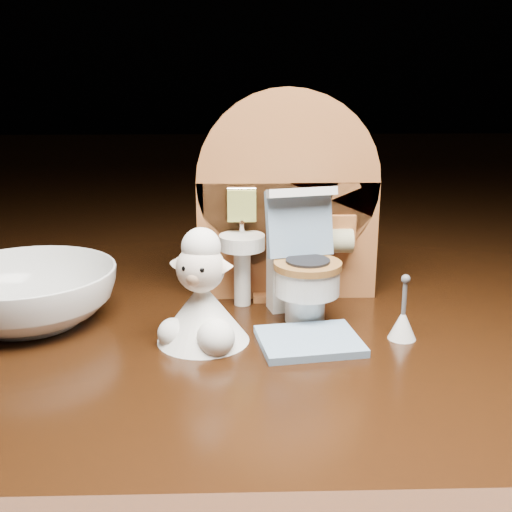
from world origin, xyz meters
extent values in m
cube|color=black|center=(0.00, 0.00, -0.05)|extent=(2.50, 2.50, 0.10)
cube|color=#A96131|center=(0.00, 0.07, 0.04)|extent=(0.13, 0.02, 0.09)
cylinder|color=#A96131|center=(0.00, 0.07, 0.09)|extent=(0.13, 0.02, 0.13)
cube|color=#A96131|center=(0.00, 0.07, 0.00)|extent=(0.05, 0.04, 0.01)
cylinder|color=white|center=(-0.03, 0.05, 0.02)|extent=(0.01, 0.01, 0.04)
cylinder|color=white|center=(-0.03, 0.04, 0.05)|extent=(0.03, 0.03, 0.01)
cylinder|color=silver|center=(-0.03, 0.05, 0.06)|extent=(0.00, 0.00, 0.01)
cube|color=#979D46|center=(-0.03, 0.05, 0.07)|extent=(0.02, 0.01, 0.02)
cube|color=#A96131|center=(0.04, 0.06, 0.05)|extent=(0.02, 0.01, 0.02)
cylinder|color=#BEBA8A|center=(0.04, 0.05, 0.05)|extent=(0.02, 0.02, 0.02)
cylinder|color=white|center=(0.01, 0.02, 0.01)|extent=(0.03, 0.03, 0.02)
cylinder|color=white|center=(0.01, 0.01, 0.03)|extent=(0.04, 0.04, 0.02)
cylinder|color=#905B28|center=(0.01, 0.01, 0.04)|extent=(0.04, 0.04, 0.00)
cube|color=white|center=(0.00, 0.04, 0.03)|extent=(0.04, 0.02, 0.05)
cube|color=#7291AF|center=(0.01, 0.03, 0.06)|extent=(0.05, 0.03, 0.05)
cube|color=white|center=(0.01, 0.03, 0.09)|extent=(0.05, 0.02, 0.01)
cylinder|color=#8EAF3D|center=(0.01, 0.04, 0.06)|extent=(0.01, 0.01, 0.01)
cube|color=#7291AF|center=(0.01, -0.02, 0.00)|extent=(0.07, 0.06, 0.00)
cone|color=white|center=(0.07, -0.02, 0.01)|extent=(0.02, 0.02, 0.02)
cylinder|color=#59595B|center=(0.07, -0.02, 0.03)|extent=(0.00, 0.00, 0.02)
sphere|color=#59595B|center=(0.07, -0.02, 0.04)|extent=(0.01, 0.01, 0.01)
cone|color=white|center=(-0.06, -0.02, 0.02)|extent=(0.06, 0.06, 0.04)
sphere|color=white|center=(-0.05, -0.03, 0.01)|extent=(0.02, 0.02, 0.02)
sphere|color=white|center=(-0.08, -0.02, 0.01)|extent=(0.02, 0.02, 0.02)
sphere|color=#F5E1CD|center=(-0.06, -0.02, 0.05)|extent=(0.03, 0.03, 0.03)
sphere|color=tan|center=(-0.06, -0.03, 0.05)|extent=(0.01, 0.01, 0.01)
sphere|color=white|center=(-0.06, -0.02, 0.06)|extent=(0.02, 0.02, 0.02)
cone|color=#F5E1CD|center=(-0.07, -0.01, 0.05)|extent=(0.02, 0.01, 0.01)
cone|color=#F5E1CD|center=(-0.05, -0.02, 0.05)|extent=(0.02, 0.01, 0.01)
sphere|color=black|center=(-0.07, -0.03, 0.05)|extent=(0.00, 0.00, 0.00)
sphere|color=black|center=(-0.06, -0.03, 0.05)|extent=(0.00, 0.00, 0.00)
imported|color=white|center=(-0.18, 0.02, 0.02)|extent=(0.15, 0.15, 0.04)
camera|label=1|loc=(-0.04, -0.39, 0.16)|focal=45.00mm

